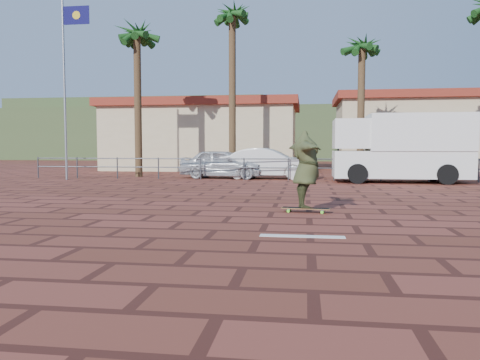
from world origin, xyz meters
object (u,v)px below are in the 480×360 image
at_px(skateboarder, 306,169).
at_px(car_silver, 223,164).
at_px(car_white, 268,163).
at_px(longboard, 306,209).
at_px(campervan, 401,147).

bearing_deg(skateboarder, car_silver, 3.57).
relative_size(car_silver, car_white, 0.93).
bearing_deg(car_silver, car_white, -84.35).
height_order(skateboarder, car_white, skateboarder).
height_order(longboard, campervan, campervan).
distance_m(longboard, campervan, 10.68).
bearing_deg(car_silver, longboard, -155.38).
height_order(longboard, car_white, car_white).
bearing_deg(campervan, car_silver, 169.54).
height_order(longboard, skateboarder, skateboarder).
xyz_separation_m(campervan, car_white, (-5.71, 1.50, -0.77)).
distance_m(car_silver, car_white, 2.13).
distance_m(longboard, car_silver, 11.99).
distance_m(skateboarder, campervan, 10.60).
bearing_deg(car_silver, campervan, -95.18).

